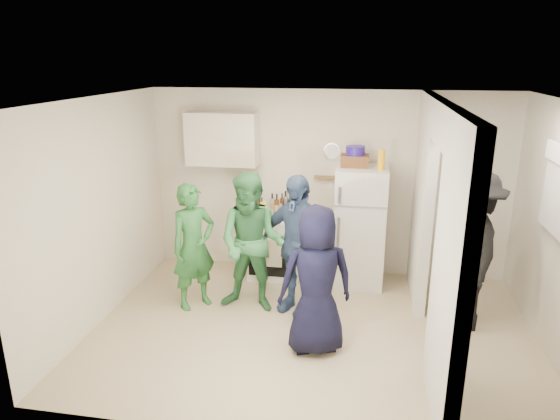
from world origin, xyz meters
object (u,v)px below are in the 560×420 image
object	(u,v)px
fridge	(360,227)
blue_bowl	(355,151)
stove	(276,246)
person_denim	(297,245)
person_green_left	(194,247)
person_green_center	(252,243)
wicker_basket	(355,161)
yellow_cup_stack_top	(381,160)
person_navy	(316,281)
person_nook	(469,250)

from	to	relation	value
fridge	blue_bowl	world-z (taller)	blue_bowl
stove	fridge	size ratio (longest dim) A/B	0.54
blue_bowl	person_denim	xyz separation A→B (m)	(-0.60, -0.96, -0.94)
person_green_left	person_green_center	distance (m)	0.70
person_green_left	wicker_basket	bearing A→B (deg)	-16.87
fridge	person_green_center	size ratio (longest dim) A/B	0.94
blue_bowl	person_green_left	distance (m)	2.32
yellow_cup_stack_top	wicker_basket	bearing A→B (deg)	154.89
stove	person_green_center	bearing A→B (deg)	-95.94
person_navy	stove	bearing A→B (deg)	-85.58
blue_bowl	yellow_cup_stack_top	size ratio (longest dim) A/B	0.96
yellow_cup_stack_top	person_green_left	bearing A→B (deg)	-157.29
fridge	person_navy	distance (m)	1.74
person_green_center	person_navy	distance (m)	1.11
person_green_center	yellow_cup_stack_top	bearing A→B (deg)	35.65
person_green_left	person_navy	xyz separation A→B (m)	(1.52, -0.70, 0.01)
fridge	person_denim	xyz separation A→B (m)	(-0.70, -0.91, 0.05)
stove	fridge	xyz separation A→B (m)	(1.12, -0.03, 0.36)
fridge	yellow_cup_stack_top	size ratio (longest dim) A/B	6.26
person_green_left	person_nook	bearing A→B (deg)	-45.59
yellow_cup_stack_top	stove	bearing A→B (deg)	174.44
yellow_cup_stack_top	person_green_left	distance (m)	2.49
wicker_basket	blue_bowl	distance (m)	0.13
wicker_basket	yellow_cup_stack_top	world-z (taller)	yellow_cup_stack_top
fridge	person_nook	size ratio (longest dim) A/B	0.87
yellow_cup_stack_top	person_nook	world-z (taller)	yellow_cup_stack_top
wicker_basket	person_nook	size ratio (longest dim) A/B	0.19
yellow_cup_stack_top	person_nook	xyz separation A→B (m)	(0.96, -0.83, -0.79)
blue_bowl	person_nook	world-z (taller)	blue_bowl
fridge	person_navy	world-z (taller)	fridge
person_green_center	person_denim	size ratio (longest dim) A/B	1.00
person_nook	person_denim	bearing A→B (deg)	-91.09
person_green_center	person_navy	world-z (taller)	person_green_center
stove	person_denim	size ratio (longest dim) A/B	0.51
stove	yellow_cup_stack_top	bearing A→B (deg)	-5.56
person_denim	person_navy	xyz separation A→B (m)	(0.31, -0.79, -0.06)
person_navy	person_green_center	bearing A→B (deg)	-60.44
wicker_basket	person_green_left	bearing A→B (deg)	-150.09
person_green_center	person_nook	bearing A→B (deg)	5.57
yellow_cup_stack_top	person_green_center	world-z (taller)	yellow_cup_stack_top
wicker_basket	person_denim	bearing A→B (deg)	-122.18
fridge	person_denim	bearing A→B (deg)	-127.76
wicker_basket	person_denim	world-z (taller)	wicker_basket
stove	fridge	bearing A→B (deg)	-1.54
stove	person_denim	distance (m)	1.10
person_green_center	person_nook	world-z (taller)	person_nook
blue_bowl	stove	bearing A→B (deg)	-178.87
person_denim	person_green_left	bearing A→B (deg)	-146.48
person_denim	person_navy	world-z (taller)	person_denim
blue_bowl	wicker_basket	bearing A→B (deg)	0.00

